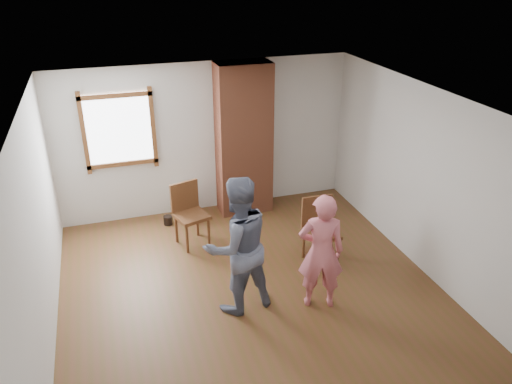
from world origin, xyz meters
TOP-DOWN VIEW (x-y plane):
  - ground at (0.00, 0.00)m, footprint 5.50×5.50m
  - room_shell at (-0.06, 0.61)m, footprint 5.04×5.52m
  - brick_chimney at (0.60, 2.50)m, footprint 0.90×0.50m
  - stoneware_crock at (-0.44, 2.40)m, footprint 0.40×0.40m
  - dark_pot at (-0.80, 2.33)m, footprint 0.19×0.19m
  - dining_chair_left at (-0.54, 1.67)m, footprint 0.57×0.57m
  - dining_chair_right at (1.17, 0.58)m, footprint 0.48×0.48m
  - side_table at (1.18, 0.78)m, footprint 0.40×0.40m
  - cake_plate at (1.18, 0.78)m, footprint 0.18×0.18m
  - cake_slice at (1.19, 0.78)m, footprint 0.08×0.07m
  - man at (-0.25, -0.11)m, footprint 1.00×0.85m
  - person_pink at (0.75, -0.38)m, footprint 0.67×0.54m

SIDE VIEW (x-z plane):
  - ground at x=0.00m, z-range 0.00..0.00m
  - dark_pot at x=-0.80m, z-range 0.00..0.15m
  - stoneware_crock at x=-0.44m, z-range 0.00..0.48m
  - side_table at x=1.18m, z-range 0.10..0.70m
  - dining_chair_left at x=-0.54m, z-range 0.06..1.05m
  - dining_chair_right at x=1.17m, z-range 0.06..1.06m
  - cake_plate at x=1.18m, z-range 0.60..0.61m
  - cake_slice at x=1.19m, z-range 0.61..0.67m
  - person_pink at x=0.75m, z-range 0.00..1.58m
  - man at x=-0.25m, z-range 0.00..1.82m
  - brick_chimney at x=0.60m, z-range 0.00..2.60m
  - room_shell at x=-0.06m, z-range 0.50..3.12m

